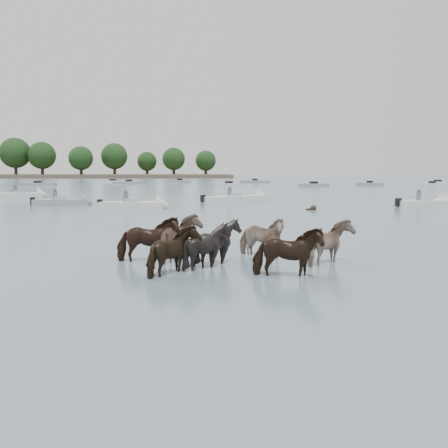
{
  "coord_description": "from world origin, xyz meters",
  "views": [
    {
      "loc": [
        -1.67,
        -14.28,
        2.81
      ],
      "look_at": [
        -0.78,
        0.99,
        1.1
      ],
      "focal_mm": 39.76,
      "sensor_mm": 36.0,
      "label": 1
    }
  ],
  "objects": [
    {
      "name": "distant_flotilla",
      "position": [
        0.58,
        73.33,
        0.26
      ],
      "size": [
        107.79,
        27.74,
        0.93
      ],
      "color": "gray",
      "rests_on": "ground"
    },
    {
      "name": "motorboat_d",
      "position": [
        16.22,
        22.12,
        0.23
      ],
      "size": [
        5.18,
        2.68,
        1.92
      ],
      "rotation": [
        0.0,
        0.0,
        0.23
      ],
      "color": "silver",
      "rests_on": "ground"
    },
    {
      "name": "motorboat_b",
      "position": [
        -5.45,
        21.23,
        0.23
      ],
      "size": [
        5.15,
        1.81,
        1.92
      ],
      "rotation": [
        0.0,
        0.0,
        -0.04
      ],
      "color": "silver",
      "rests_on": "ground"
    },
    {
      "name": "pony_herd",
      "position": [
        -0.83,
        0.02,
        0.56
      ],
      "size": [
        7.32,
        4.41,
        1.59
      ],
      "color": "black",
      "rests_on": "ground"
    },
    {
      "name": "motorboat_f",
      "position": [
        -18.25,
        35.74,
        0.23
      ],
      "size": [
        5.04,
        2.69,
        1.92
      ],
      "rotation": [
        0.0,
        0.0,
        0.24
      ],
      "color": "silver",
      "rests_on": "ground"
    },
    {
      "name": "ground",
      "position": [
        0.0,
        0.0,
        0.0
      ],
      "size": [
        400.0,
        400.0,
        0.0
      ],
      "primitive_type": "plane",
      "color": "slate",
      "rests_on": "ground"
    },
    {
      "name": "swimming_pony",
      "position": [
        6.37,
        19.11,
        0.1
      ],
      "size": [
        0.72,
        0.44,
        0.44
      ],
      "color": "black",
      "rests_on": "ground"
    },
    {
      "name": "motorboat_c",
      "position": [
        2.46,
        28.78,
        0.22
      ],
      "size": [
        6.63,
        4.57,
        1.92
      ],
      "rotation": [
        0.0,
        0.0,
        0.49
      ],
      "color": "silver",
      "rests_on": "ground"
    },
    {
      "name": "motorboat_a",
      "position": [
        -11.4,
        24.88,
        0.23
      ],
      "size": [
        4.77,
        2.45,
        1.92
      ],
      "rotation": [
        0.0,
        0.0,
        0.2
      ],
      "color": "gray",
      "rests_on": "ground"
    }
  ]
}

